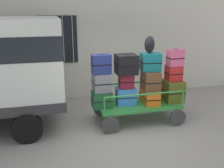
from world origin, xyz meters
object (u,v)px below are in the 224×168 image
at_px(suitcase_left_bottom, 102,99).
at_px(suitcase_midright_middle, 174,73).
at_px(suitcase_left_middle, 101,82).
at_px(suitcase_center_top, 151,62).
at_px(luggage_cart, 138,107).
at_px(suitcase_midright_bottom, 173,90).
at_px(suitcase_left_top, 101,64).
at_px(suitcase_midleft_middle, 126,81).
at_px(suitcase_midleft_bottom, 126,96).
at_px(suitcase_center_middle, 150,80).
at_px(backpack, 150,45).
at_px(suitcase_center_bottom, 150,96).
at_px(suitcase_midleft_top, 126,64).
at_px(suitcase_midright_top, 175,58).

distance_m(suitcase_left_bottom, suitcase_midright_middle, 2.09).
bearing_deg(suitcase_left_middle, suitcase_center_top, 0.04).
height_order(suitcase_left_middle, suitcase_center_top, suitcase_center_top).
xyz_separation_m(luggage_cart, suitcase_midright_bottom, (1.00, -0.02, 0.39)).
bearing_deg(suitcase_left_top, suitcase_midright_bottom, 0.07).
bearing_deg(suitcase_midright_middle, suitcase_midleft_middle, 178.99).
relative_size(suitcase_left_middle, suitcase_midleft_bottom, 1.01).
xyz_separation_m(suitcase_center_middle, suitcase_center_top, (0.00, 0.05, 0.49)).
relative_size(luggage_cart, suitcase_center_top, 4.17).
relative_size(suitcase_midleft_bottom, suitcase_center_top, 0.98).
relative_size(suitcase_center_middle, backpack, 1.46).
height_order(suitcase_midleft_middle, suitcase_midright_middle, suitcase_midright_middle).
distance_m(suitcase_center_bottom, suitcase_center_top, 0.94).
bearing_deg(suitcase_center_bottom, suitcase_midleft_top, 176.73).
height_order(suitcase_left_middle, backpack, backpack).
bearing_deg(suitcase_center_top, luggage_cart, -174.43).
distance_m(suitcase_left_middle, backpack, 1.58).
xyz_separation_m(suitcase_center_middle, suitcase_midright_bottom, (0.67, -0.00, -0.34)).
relative_size(suitcase_left_bottom, suitcase_left_top, 1.03).
bearing_deg(suitcase_midright_middle, suitcase_midright_top, -90.00).
bearing_deg(suitcase_center_bottom, suitcase_midright_top, -2.79).
bearing_deg(suitcase_center_middle, suitcase_midright_top, -1.36).
xyz_separation_m(suitcase_center_bottom, suitcase_midright_middle, (0.67, -0.01, 0.60)).
height_order(suitcase_left_top, suitcase_midright_bottom, suitcase_left_top).
xyz_separation_m(suitcase_midright_middle, backpack, (-0.71, 0.05, 0.79)).
bearing_deg(suitcase_center_bottom, suitcase_midleft_middle, 178.79).
height_order(luggage_cart, suitcase_midleft_bottom, suitcase_midleft_bottom).
bearing_deg(suitcase_center_bottom, suitcase_left_middle, 178.65).
bearing_deg(suitcase_center_middle, suitcase_center_bottom, 90.00).
relative_size(suitcase_midleft_top, suitcase_center_top, 1.01).
bearing_deg(suitcase_midleft_middle, suitcase_midright_bottom, -1.39).
bearing_deg(suitcase_midleft_bottom, suitcase_center_middle, -4.08).
height_order(suitcase_left_bottom, backpack, backpack).
bearing_deg(suitcase_midleft_bottom, backpack, 0.47).
xyz_separation_m(suitcase_left_top, backpack, (1.29, 0.06, 0.43)).
relative_size(luggage_cart, suitcase_center_middle, 3.52).
bearing_deg(suitcase_midright_top, suitcase_left_top, 179.67).
height_order(suitcase_midleft_bottom, suitcase_midleft_middle, suitcase_midleft_middle).
bearing_deg(suitcase_midleft_top, backpack, -0.19).
height_order(suitcase_left_top, suitcase_midleft_middle, suitcase_left_top).
relative_size(suitcase_center_middle, suitcase_midright_middle, 1.57).
relative_size(suitcase_left_bottom, suitcase_midleft_middle, 1.30).
bearing_deg(suitcase_midleft_top, suitcase_center_bottom, -3.27).
distance_m(suitcase_midleft_bottom, suitcase_midright_top, 1.66).
relative_size(luggage_cart, suitcase_midright_middle, 5.54).
bearing_deg(backpack, suitcase_midleft_middle, -177.98).
bearing_deg(suitcase_left_top, suitcase_midleft_top, 5.05).
height_order(suitcase_midleft_middle, suitcase_midright_bottom, suitcase_midleft_middle).
distance_m(suitcase_left_top, suitcase_center_top, 1.34).
xyz_separation_m(suitcase_midleft_bottom, suitcase_midleft_middle, (-0.00, -0.02, 0.42)).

